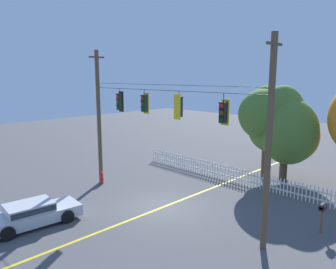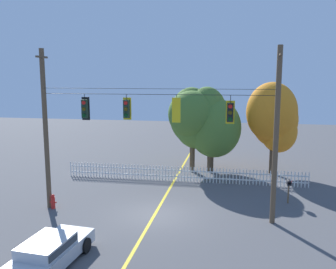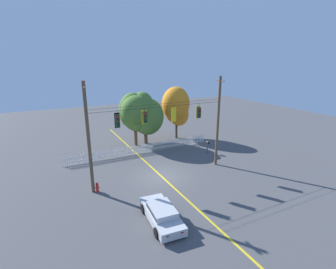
% 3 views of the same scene
% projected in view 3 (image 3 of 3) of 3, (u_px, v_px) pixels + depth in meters
% --- Properties ---
extents(ground, '(80.00, 80.00, 0.00)m').
position_uv_depth(ground, '(162.00, 176.00, 22.75)').
color(ground, '#4C4C4F').
extents(lane_centerline_stripe, '(0.16, 36.00, 0.01)m').
position_uv_depth(lane_centerline_stripe, '(162.00, 176.00, 22.75)').
color(lane_centerline_stripe, gold).
rests_on(lane_centerline_stripe, ground).
extents(signal_support_span, '(12.36, 1.10, 8.74)m').
position_uv_depth(signal_support_span, '(161.00, 129.00, 21.48)').
color(signal_support_span, brown).
rests_on(signal_support_span, ground).
extents(traffic_signal_northbound_secondary, '(0.43, 0.38, 1.40)m').
position_uv_depth(traffic_signal_northbound_secondary, '(118.00, 121.00, 19.54)').
color(traffic_signal_northbound_secondary, black).
extents(traffic_signal_westbound_side, '(0.43, 0.38, 1.33)m').
position_uv_depth(traffic_signal_westbound_side, '(145.00, 117.00, 20.52)').
color(traffic_signal_westbound_side, black).
extents(traffic_signal_eastbound_side, '(0.43, 0.38, 1.39)m').
position_uv_depth(traffic_signal_eastbound_side, '(173.00, 114.00, 21.65)').
color(traffic_signal_eastbound_side, black).
extents(traffic_signal_northbound_primary, '(0.43, 0.38, 1.42)m').
position_uv_depth(traffic_signal_northbound_primary, '(199.00, 113.00, 22.85)').
color(traffic_signal_northbound_primary, black).
extents(white_picket_fence, '(16.81, 0.06, 1.05)m').
position_uv_depth(white_picket_fence, '(142.00, 149.00, 28.32)').
color(white_picket_fence, white).
rests_on(white_picket_fence, ground).
extents(autumn_maple_near_fence, '(3.97, 3.80, 6.47)m').
position_uv_depth(autumn_maple_near_fence, '(135.00, 113.00, 29.96)').
color(autumn_maple_near_fence, brown).
rests_on(autumn_maple_near_fence, ground).
extents(autumn_maple_mid, '(4.17, 3.34, 6.52)m').
position_uv_depth(autumn_maple_mid, '(145.00, 114.00, 30.53)').
color(autumn_maple_mid, brown).
rests_on(autumn_maple_mid, ground).
extents(autumn_oak_far_east, '(3.81, 3.59, 5.22)m').
position_uv_depth(autumn_oak_far_east, '(145.00, 118.00, 31.21)').
color(autumn_oak_far_east, '#473828').
rests_on(autumn_oak_far_east, ground).
extents(autumn_maple_far_west, '(3.85, 3.48, 6.88)m').
position_uv_depth(autumn_maple_far_west, '(177.00, 107.00, 33.03)').
color(autumn_maple_far_west, '#473828').
rests_on(autumn_maple_far_west, ground).
extents(parked_car, '(2.11, 4.51, 1.15)m').
position_uv_depth(parked_car, '(162.00, 213.00, 16.22)').
color(parked_car, '#B7BABF').
rests_on(parked_car, ground).
extents(fire_hydrant, '(0.38, 0.22, 0.83)m').
position_uv_depth(fire_hydrant, '(97.00, 187.00, 20.00)').
color(fire_hydrant, red).
rests_on(fire_hydrant, ground).
extents(roadside_mailbox, '(0.25, 0.44, 1.40)m').
position_uv_depth(roadside_mailbox, '(208.00, 143.00, 28.23)').
color(roadside_mailbox, brown).
rests_on(roadside_mailbox, ground).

